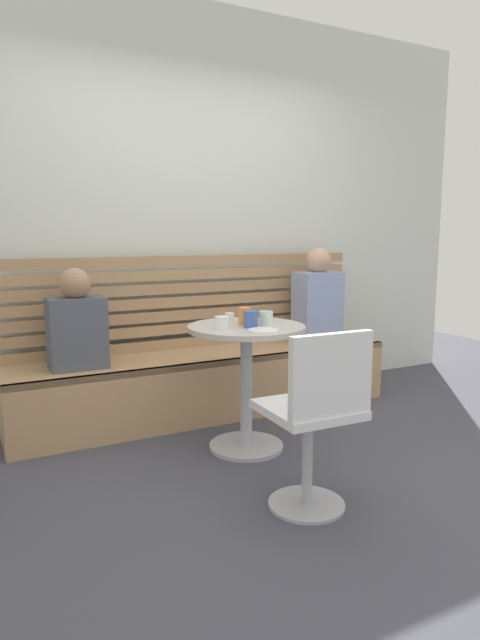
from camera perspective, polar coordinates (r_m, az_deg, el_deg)
The scene contains 14 objects.
ground at distance 2.97m, azimuth 6.68°, elevation -16.23°, with size 8.00×8.00×0.00m, color #42424C.
back_wall at distance 4.15m, azimuth -6.01°, elevation 11.52°, with size 5.20×0.10×2.90m, color silver.
booth_bench at distance 3.88m, azimuth -3.30°, elevation -6.60°, with size 2.70×0.52×0.44m.
booth_backrest at distance 3.99m, azimuth -4.80°, elevation 1.98°, with size 2.65×0.04×0.67m.
cafe_table at distance 3.19m, azimuth 0.67°, elevation -4.49°, with size 0.68×0.68×0.74m.
white_chair at distance 2.50m, azimuth 7.93°, elevation -9.72°, with size 0.41×0.41×0.85m.
person_adult at distance 4.22m, azimuth 8.09°, elevation 2.05°, with size 0.34×0.22×0.72m.
person_child_left at distance 3.49m, azimuth -16.63°, elevation -0.46°, with size 0.34×0.22×0.62m.
cup_ceramic_white at distance 3.03m, azimuth -1.90°, elevation -0.28°, with size 0.08×0.08×0.07m, color white.
cup_mug_blue at distance 3.07m, azimuth 1.15°, elevation 0.09°, with size 0.08×0.08×0.10m, color #3D5B9E.
cup_glass_short at distance 3.16m, azimuth 2.74°, elevation 0.21°, with size 0.08×0.08×0.08m, color silver.
cup_espresso_small at distance 3.26m, azimuth -1.10°, elevation 0.26°, with size 0.06×0.06×0.06m, color silver.
cup_tumbler_orange at distance 3.16m, azimuth 0.49°, elevation 0.40°, with size 0.07×0.07×0.10m, color orange.
plate_small at distance 2.94m, azimuth 2.47°, elevation -1.11°, with size 0.17×0.17×0.01m, color white.
Camera 1 is at (-1.53, -2.21, 1.26)m, focal length 30.73 mm.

